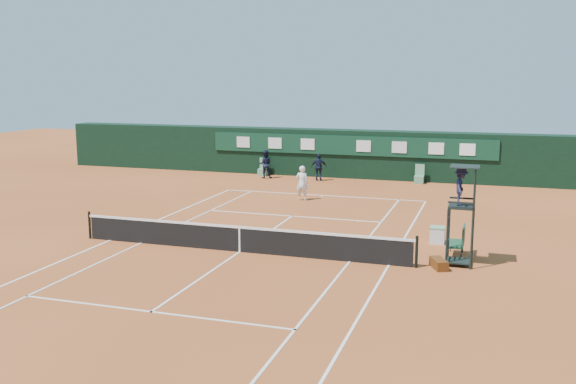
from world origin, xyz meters
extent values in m
plane|color=#A55227|center=(0.00, 0.00, 0.00)|extent=(90.00, 90.00, 0.00)
cube|color=silver|center=(0.00, 11.88, 0.01)|extent=(11.05, 0.08, 0.01)
cube|color=silver|center=(5.49, 0.00, 0.01)|extent=(0.08, 23.85, 0.01)
cube|color=white|center=(-5.49, 0.00, 0.01)|extent=(0.08, 23.85, 0.01)
cube|color=silver|center=(4.12, 0.00, 0.01)|extent=(0.08, 23.85, 0.01)
cube|color=silver|center=(-4.12, 0.00, 0.01)|extent=(0.08, 23.85, 0.01)
cube|color=white|center=(0.00, 6.40, 0.01)|extent=(8.31, 0.08, 0.01)
cube|color=silver|center=(0.00, -6.40, 0.01)|extent=(8.31, 0.08, 0.01)
cube|color=silver|center=(0.00, 0.00, 0.01)|extent=(0.08, 12.88, 0.01)
cube|color=silver|center=(0.00, 11.73, 0.01)|extent=(0.08, 0.30, 0.01)
cube|color=black|center=(0.00, 0.00, 0.45)|extent=(12.60, 0.04, 0.90)
cube|color=white|center=(0.00, 0.00, 0.93)|extent=(12.80, 0.06, 0.08)
cube|color=white|center=(0.00, 0.00, 0.46)|extent=(0.06, 0.05, 0.92)
cylinder|color=black|center=(6.40, 0.00, 0.55)|extent=(0.10, 0.10, 1.10)
cylinder|color=black|center=(-6.40, 0.00, 0.55)|extent=(0.10, 0.10, 1.10)
cube|color=black|center=(0.00, 18.75, 1.50)|extent=(40.00, 1.50, 3.00)
cube|color=#0E3421|center=(0.00, 17.94, 2.10)|extent=(18.00, 0.10, 1.20)
cube|color=silver|center=(-7.00, 17.87, 2.10)|extent=(0.90, 0.04, 0.70)
cube|color=silver|center=(-4.80, 17.87, 2.10)|extent=(0.90, 0.04, 0.70)
cube|color=white|center=(-2.60, 17.87, 2.10)|extent=(0.90, 0.04, 0.70)
cube|color=silver|center=(1.00, 17.87, 2.10)|extent=(0.90, 0.04, 0.70)
cube|color=silver|center=(3.20, 17.87, 2.10)|extent=(0.90, 0.04, 0.70)
cube|color=white|center=(5.40, 17.87, 2.10)|extent=(0.90, 0.04, 0.70)
cube|color=white|center=(7.20, 17.87, 2.10)|extent=(0.90, 0.04, 0.70)
cube|color=slate|center=(-5.50, 17.45, 0.23)|extent=(0.55, 0.50, 0.46)
cube|color=#609366|center=(-5.50, 17.67, 0.80)|extent=(0.55, 0.06, 0.70)
cube|color=#578464|center=(4.50, 17.45, 0.23)|extent=(0.55, 0.50, 0.46)
cube|color=#5F926E|center=(4.50, 17.67, 0.80)|extent=(0.55, 0.06, 0.70)
cylinder|color=black|center=(7.35, 0.37, 1.00)|extent=(0.07, 0.07, 2.00)
cylinder|color=black|center=(7.35, 1.17, 1.00)|extent=(0.07, 0.07, 2.00)
cylinder|color=black|center=(8.15, 0.37, 1.00)|extent=(0.07, 0.07, 2.00)
cylinder|color=black|center=(8.15, 1.17, 1.00)|extent=(0.07, 0.07, 2.00)
cube|color=black|center=(7.75, 0.77, 2.04)|extent=(0.85, 0.85, 0.08)
cube|color=black|center=(8.15, 0.77, 2.45)|extent=(0.06, 0.85, 0.80)
cube|color=black|center=(7.75, 0.35, 2.25)|extent=(0.85, 0.05, 0.06)
cube|color=black|center=(7.75, 1.19, 2.25)|extent=(0.85, 0.05, 0.06)
cylinder|color=black|center=(8.15, 0.37, 2.90)|extent=(0.04, 0.04, 1.00)
cylinder|color=black|center=(8.15, 1.17, 2.90)|extent=(0.04, 0.04, 1.00)
cube|color=black|center=(7.80, 0.77, 3.40)|extent=(0.95, 0.95, 0.04)
cube|color=black|center=(7.75, 0.77, 0.15)|extent=(0.80, 0.80, 0.05)
cube|color=black|center=(7.35, 0.77, 0.40)|extent=(0.04, 0.80, 0.04)
cube|color=black|center=(7.35, 0.77, 0.80)|extent=(0.04, 0.80, 0.04)
cube|color=black|center=(7.35, 0.77, 1.20)|extent=(0.04, 0.80, 0.04)
cube|color=black|center=(7.35, 0.77, 1.60)|extent=(0.04, 0.80, 0.04)
imported|color=#1B1A34|center=(7.70, 0.77, 2.72)|extent=(0.47, 0.82, 1.28)
cube|color=#194027|center=(7.57, 1.88, 0.45)|extent=(0.55, 1.20, 0.08)
cube|color=#1A422D|center=(7.82, 1.88, 0.80)|extent=(0.06, 1.20, 0.60)
cylinder|color=black|center=(7.35, 1.33, 0.20)|extent=(0.04, 0.04, 0.41)
cylinder|color=black|center=(7.79, 1.33, 0.20)|extent=(0.04, 0.04, 0.41)
cylinder|color=black|center=(7.35, 2.43, 0.20)|extent=(0.04, 0.04, 0.41)
cylinder|color=black|center=(7.79, 2.43, 0.20)|extent=(0.04, 0.04, 0.41)
cube|color=black|center=(7.13, 0.15, 0.16)|extent=(0.71, 0.95, 0.33)
cube|color=silver|center=(6.79, 3.52, 0.30)|extent=(0.55, 0.55, 0.60)
cube|color=#649A72|center=(6.79, 3.52, 0.62)|extent=(0.57, 0.57, 0.05)
sphere|color=#B9CA2E|center=(3.20, 6.00, 0.04)|extent=(0.07, 0.07, 0.07)
imported|color=white|center=(-0.69, 10.28, 0.90)|extent=(0.70, 0.50, 1.81)
imported|color=black|center=(-5.00, 16.56, 0.89)|extent=(1.04, 0.93, 1.78)
imported|color=black|center=(-1.51, 16.64, 0.84)|extent=(1.04, 0.57, 1.68)
camera|label=1|loc=(8.69, -21.11, 6.36)|focal=40.00mm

